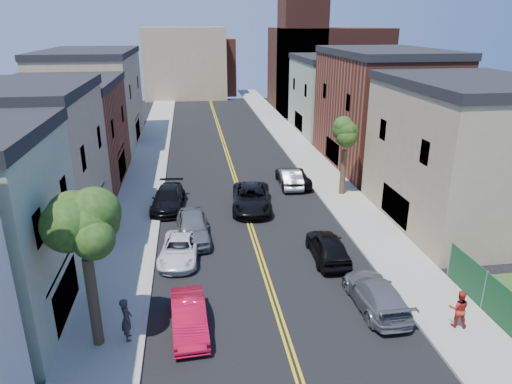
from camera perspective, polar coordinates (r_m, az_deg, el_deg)
name	(u,v)px	position (r m, az deg, el deg)	size (l,w,h in m)	color
sidewalk_left	(147,166)	(44.98, -13.28, 3.14)	(3.20, 100.00, 0.15)	gray
sidewalk_right	(310,159)	(46.25, 6.62, 4.02)	(3.20, 100.00, 0.15)	gray
curb_left	(165,165)	(44.85, -11.06, 3.26)	(0.30, 100.00, 0.15)	gray
curb_right	(292,160)	(45.84, 4.50, 3.95)	(0.30, 100.00, 0.15)	gray
bldg_left_tan_near	(16,172)	(30.93, -27.40, 2.22)	(9.00, 10.00, 9.00)	#998466
bldg_left_brick	(63,137)	(41.24, -22.65, 6.24)	(9.00, 12.00, 8.00)	brown
bldg_left_tan_far	(93,101)	(54.53, -19.37, 10.53)	(9.00, 16.00, 9.50)	#998466
bldg_right_tan	(465,158)	(33.26, 24.26, 3.85)	(9.00, 12.00, 9.00)	#998466
bldg_right_brick	(381,112)	(45.25, 15.12, 9.52)	(9.00, 14.00, 10.00)	brown
bldg_right_palegrn	(335,97)	(58.33, 9.71, 11.43)	(9.00, 12.00, 8.50)	gray
church	(321,61)	(73.00, 8.02, 15.60)	(16.20, 14.20, 22.60)	#4C2319
backdrop_left	(185,63)	(85.20, -8.71, 15.36)	(14.00, 8.00, 12.00)	#998466
backdrop_center	(207,67)	(89.34, -6.03, 15.04)	(10.00, 8.00, 10.00)	brown
tree_left_mid	(80,200)	(18.54, -20.84, -0.94)	(5.20, 5.20, 9.29)	#35291A
tree_right_far	(347,123)	(35.62, 11.06, 8.34)	(4.40, 4.40, 8.03)	#35291A
red_sedan	(189,317)	(21.25, -8.23, -14.93)	(1.47, 4.23, 1.39)	red
white_pickup	(180,249)	(27.02, -9.36, -6.97)	(2.12, 4.59, 1.28)	silver
grey_car_left	(193,227)	(29.19, -7.77, -4.29)	(2.00, 4.97, 1.69)	#575A5F
black_car_left	(168,198)	(34.33, -10.75, -0.79)	(2.14, 5.26, 1.53)	black
grey_car_right	(376,294)	(23.22, 14.51, -12.04)	(2.00, 4.92, 1.43)	slate
black_car_right	(328,247)	(26.97, 8.82, -6.65)	(1.85, 4.59, 1.57)	black
silver_car_right	(290,178)	(38.39, 4.19, 1.76)	(1.58, 4.54, 1.49)	#94979B
dark_car_right_far	(293,177)	(38.77, 4.54, 1.89)	(2.38, 5.16, 1.43)	black
black_suv_lane	(251,198)	(33.67, -0.56, -0.74)	(2.72, 5.90, 1.64)	black
pedestrian_left	(126,319)	(20.89, -15.63, -14.81)	(0.71, 0.47, 1.94)	#282830
pedestrian_right	(459,309)	(22.78, 23.65, -12.99)	(0.85, 0.66, 1.75)	#B0221B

